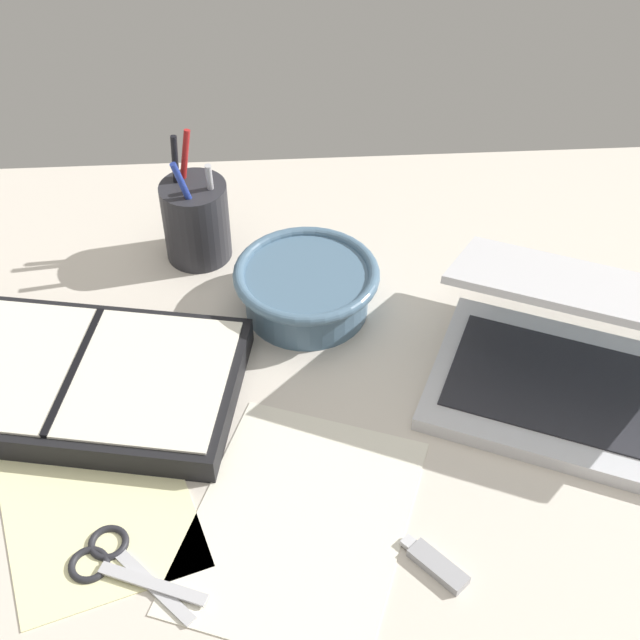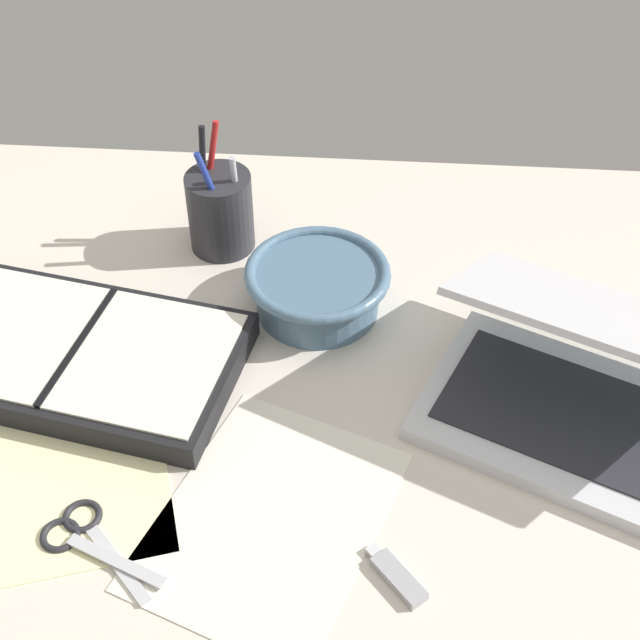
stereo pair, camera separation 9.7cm
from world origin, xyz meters
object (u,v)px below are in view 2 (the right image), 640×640
Objects in this scene: laptop at (589,386)px; planner at (81,356)px; bowl at (318,286)px; scissors at (83,535)px; pen_cup at (220,211)px.

planner is at bearing -158.96° from laptop.
bowl reaches higher than scissors.
laptop is 3.01× the size of scissors.
scissors is (-49.55, -19.18, -4.19)cm from laptop.
laptop is at bearing -26.53° from bowl.
pen_cup is at bearing 73.00° from planner.
bowl is (-29.74, 14.85, -1.03)cm from laptop.
bowl is at bearing 94.10° from scissors.
scissors is (6.03, -22.17, -1.42)cm from planner.
bowl reaches higher than planner.
scissors is at bearing -97.99° from pen_cup.
pen_cup is (-43.16, 26.36, 0.90)cm from laptop.
planner is at bearing -155.35° from bowl.
scissors is at bearing -120.21° from bowl.
laptop is 1.03× the size of planner.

